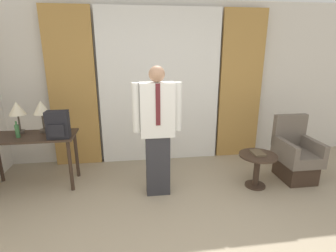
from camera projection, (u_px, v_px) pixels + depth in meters
The scene contains 13 objects.
wall_back at pixel (159, 84), 4.55m from camera, with size 10.00×0.06×2.70m.
curtain_sheer_center at pixel (160, 88), 4.45m from camera, with size 2.03×0.06×2.58m.
curtain_drape_left at pixel (73, 90), 4.26m from camera, with size 0.76×0.06×2.58m.
curtain_drape_right at pixel (241, 87), 4.64m from camera, with size 0.76×0.06×2.58m.
desk at pixel (30, 144), 3.69m from camera, with size 1.23×0.55×0.78m.
table_lamp_left at pixel (17, 110), 3.67m from camera, with size 0.23×0.23×0.46m.
table_lamp_right at pixel (41, 109), 3.71m from camera, with size 0.23×0.23×0.46m.
bottle_near_edge at pixel (17, 131), 3.55m from camera, with size 0.06×0.06×0.23m.
backpack at pixel (58, 125), 3.50m from camera, with size 0.29×0.19×0.37m.
person at pixel (157, 128), 3.41m from camera, with size 0.63×0.21×1.74m.
armchair at pixel (295, 157), 4.01m from camera, with size 0.52×0.64×0.96m.
side_table at pixel (257, 165), 3.76m from camera, with size 0.53×0.53×0.50m.
book at pixel (258, 153), 3.73m from camera, with size 0.16×0.23×0.03m.
Camera 1 is at (-0.48, -1.72, 1.95)m, focal length 28.00 mm.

